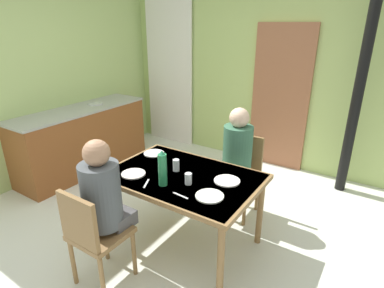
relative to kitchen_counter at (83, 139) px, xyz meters
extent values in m
plane|color=silver|center=(1.74, -0.59, -0.45)|extent=(6.01, 6.01, 0.00)
cube|color=#AEC771|center=(1.74, 1.73, 0.99)|extent=(4.34, 0.10, 2.87)
cube|color=#ABC575|center=(-0.33, -0.01, 0.99)|extent=(0.10, 3.47, 2.87)
cube|color=#9B5E3F|center=(2.25, 1.65, 0.55)|extent=(0.80, 0.05, 2.00)
cylinder|color=black|center=(3.23, 1.38, 0.99)|extent=(0.12, 0.12, 2.87)
cube|color=white|center=(0.33, 1.63, 0.76)|extent=(0.90, 0.03, 2.41)
cube|color=brown|center=(0.00, 0.00, -0.02)|extent=(0.60, 1.90, 0.87)
cube|color=#9E9E99|center=(0.00, 0.00, 0.43)|extent=(0.61, 1.94, 0.03)
cylinder|color=#B7B7BC|center=(0.00, 0.28, 0.45)|extent=(0.21, 0.21, 0.01)
cube|color=olive|center=(2.13, -0.58, 0.25)|extent=(1.35, 0.92, 0.04)
cube|color=beige|center=(2.13, -0.58, 0.27)|extent=(1.30, 0.88, 0.00)
cylinder|color=olive|center=(1.53, -0.97, -0.11)|extent=(0.06, 0.06, 0.68)
cylinder|color=olive|center=(2.74, -0.97, -0.11)|extent=(0.06, 0.06, 0.68)
cylinder|color=olive|center=(1.53, -0.19, -0.11)|extent=(0.06, 0.06, 0.68)
cylinder|color=olive|center=(2.74, -0.19, -0.11)|extent=(0.06, 0.06, 0.68)
cube|color=olive|center=(1.86, -1.32, 0.00)|extent=(0.40, 0.40, 0.04)
cube|color=olive|center=(1.86, -1.50, 0.21)|extent=(0.38, 0.04, 0.42)
cylinder|color=olive|center=(1.69, -1.15, -0.25)|extent=(0.04, 0.04, 0.41)
cylinder|color=olive|center=(2.03, -1.15, -0.25)|extent=(0.04, 0.04, 0.41)
cylinder|color=olive|center=(1.69, -1.49, -0.25)|extent=(0.04, 0.04, 0.41)
cylinder|color=olive|center=(2.03, -1.49, -0.25)|extent=(0.04, 0.04, 0.41)
cube|color=olive|center=(2.34, 0.16, 0.00)|extent=(0.40, 0.40, 0.04)
cube|color=olive|center=(2.34, 0.34, 0.21)|extent=(0.38, 0.04, 0.42)
cylinder|color=olive|center=(2.51, -0.01, -0.25)|extent=(0.04, 0.04, 0.41)
cylinder|color=olive|center=(2.17, -0.01, -0.25)|extent=(0.04, 0.04, 0.41)
cylinder|color=olive|center=(2.51, 0.33, -0.25)|extent=(0.04, 0.04, 0.41)
cylinder|color=olive|center=(2.17, 0.33, -0.25)|extent=(0.04, 0.04, 0.41)
cube|color=#4E4D4F|center=(1.86, -1.16, 0.06)|extent=(0.30, 0.22, 0.12)
cylinder|color=#4C5156|center=(1.86, -1.27, 0.32)|extent=(0.30, 0.30, 0.52)
sphere|color=#A87A5B|center=(1.86, -1.27, 0.67)|extent=(0.20, 0.20, 0.20)
cube|color=#34654A|center=(2.34, 0.00, 0.06)|extent=(0.30, 0.22, 0.12)
cylinder|color=#38664C|center=(2.34, 0.11, 0.32)|extent=(0.30, 0.30, 0.52)
sphere|color=beige|center=(2.34, 0.11, 0.67)|extent=(0.20, 0.20, 0.20)
cylinder|color=#267F4A|center=(2.10, -0.81, 0.41)|extent=(0.07, 0.07, 0.28)
cone|color=#277D55|center=(2.10, -0.81, 0.57)|extent=(0.05, 0.05, 0.04)
cylinder|color=white|center=(1.61, -0.34, 0.28)|extent=(0.21, 0.21, 0.01)
cylinder|color=white|center=(1.75, -0.81, 0.28)|extent=(0.22, 0.22, 0.01)
cylinder|color=white|center=(2.52, -0.47, 0.28)|extent=(0.22, 0.22, 0.01)
cylinder|color=white|center=(2.52, -0.76, 0.28)|extent=(0.22, 0.22, 0.01)
cylinder|color=silver|center=(2.03, -0.53, 0.33)|extent=(0.06, 0.06, 0.11)
cylinder|color=silver|center=(2.27, -0.68, 0.32)|extent=(0.06, 0.06, 0.10)
cube|color=silver|center=(2.32, -0.88, 0.27)|extent=(0.15, 0.03, 0.00)
cube|color=silver|center=(1.97, -0.88, 0.27)|extent=(0.08, 0.14, 0.00)
camera|label=1|loc=(3.56, -2.61, 1.54)|focal=29.07mm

